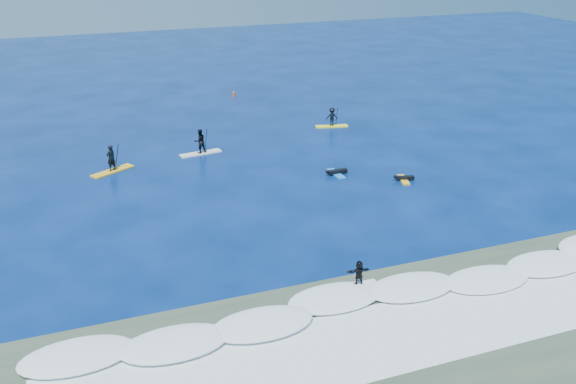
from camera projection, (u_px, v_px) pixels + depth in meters
name	position (u px, v px, depth m)	size (l,w,h in m)	color
ground	(315.00, 215.00, 40.22)	(160.00, 160.00, 0.00)	#031844
shallow_water	(440.00, 339.00, 28.14)	(90.00, 13.00, 0.01)	#314434
breaking_wave	(394.00, 294.00, 31.59)	(40.00, 6.00, 0.30)	white
whitewater	(427.00, 327.00, 29.00)	(34.00, 5.00, 0.02)	silver
sup_paddler_left	(112.00, 162.00, 47.02)	(3.35, 2.42, 2.37)	gold
sup_paddler_center	(200.00, 143.00, 50.64)	(3.43, 1.28, 2.35)	silver
sup_paddler_right	(332.00, 118.00, 57.52)	(3.00, 1.36, 2.04)	yellow
prone_paddler_near	(404.00, 179.00, 45.64)	(1.49, 1.95, 0.40)	yellow
prone_paddler_far	(336.00, 172.00, 46.72)	(1.70, 2.15, 0.45)	blue
wave_surfer	(359.00, 274.00, 31.82)	(1.95, 0.69, 1.38)	white
marker_buoy	(234.00, 94.00, 67.88)	(0.28, 0.28, 0.67)	#EA4A14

